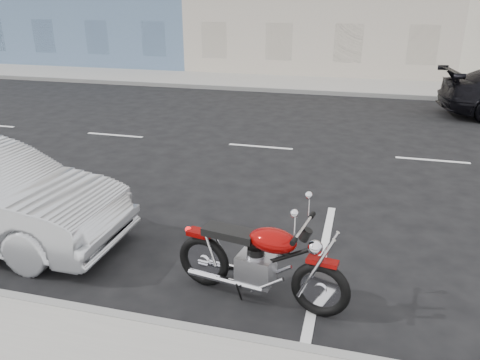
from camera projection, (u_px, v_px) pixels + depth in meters
The scene contains 4 objects.
ground at pixel (343, 153), 11.09m from camera, with size 120.00×120.00×0.00m, color black.
sidewalk_far at pixel (237, 81), 20.08m from camera, with size 80.00×3.40×0.15m, color gray.
curb_far at pixel (225, 88), 18.55m from camera, with size 80.00×0.12×0.16m, color gray.
motorcycle at pixel (324, 278), 5.27m from camera, with size 2.20×0.78×1.11m.
Camera 1 is at (0.36, -10.82, 3.47)m, focal length 35.00 mm.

